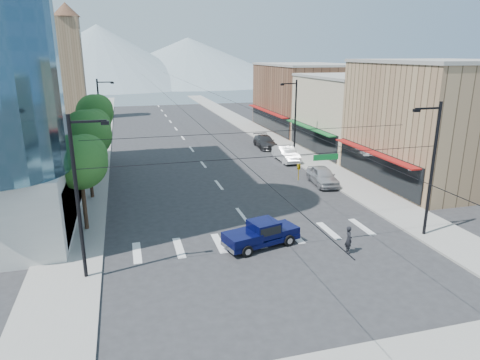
# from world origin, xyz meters

# --- Properties ---
(ground) EXTENTS (160.00, 160.00, 0.00)m
(ground) POSITION_xyz_m (0.00, 0.00, 0.00)
(ground) COLOR #28282B
(ground) RESTS_ON ground
(sidewalk_left) EXTENTS (4.00, 120.00, 0.15)m
(sidewalk_left) POSITION_xyz_m (-12.00, 40.00, 0.07)
(sidewalk_left) COLOR gray
(sidewalk_left) RESTS_ON ground
(sidewalk_right) EXTENTS (4.00, 120.00, 0.15)m
(sidewalk_right) POSITION_xyz_m (12.00, 40.00, 0.07)
(sidewalk_right) COLOR gray
(sidewalk_right) RESTS_ON ground
(shop_near) EXTENTS (12.00, 14.00, 11.00)m
(shop_near) POSITION_xyz_m (20.00, 10.00, 5.50)
(shop_near) COLOR #8C6B4C
(shop_near) RESTS_ON ground
(shop_mid) EXTENTS (12.00, 14.00, 9.00)m
(shop_mid) POSITION_xyz_m (20.00, 24.00, 4.50)
(shop_mid) COLOR tan
(shop_mid) RESTS_ON ground
(shop_far) EXTENTS (12.00, 18.00, 10.00)m
(shop_far) POSITION_xyz_m (20.00, 40.00, 5.00)
(shop_far) COLOR brown
(shop_far) RESTS_ON ground
(clock_tower) EXTENTS (4.80, 4.80, 20.40)m
(clock_tower) POSITION_xyz_m (-16.50, 62.00, 10.64)
(clock_tower) COLOR #8C6B4C
(clock_tower) RESTS_ON ground
(mountain_left) EXTENTS (80.00, 80.00, 22.00)m
(mountain_left) POSITION_xyz_m (-15.00, 150.00, 11.00)
(mountain_left) COLOR gray
(mountain_left) RESTS_ON ground
(mountain_right) EXTENTS (90.00, 90.00, 18.00)m
(mountain_right) POSITION_xyz_m (20.00, 160.00, 9.00)
(mountain_right) COLOR gray
(mountain_right) RESTS_ON ground
(tree_near) EXTENTS (3.65, 3.64, 6.71)m
(tree_near) POSITION_xyz_m (-11.07, 6.10, 4.99)
(tree_near) COLOR black
(tree_near) RESTS_ON ground
(tree_midnear) EXTENTS (4.09, 4.09, 7.52)m
(tree_midnear) POSITION_xyz_m (-11.07, 13.10, 5.59)
(tree_midnear) COLOR black
(tree_midnear) RESTS_ON ground
(tree_midfar) EXTENTS (3.65, 3.64, 6.71)m
(tree_midfar) POSITION_xyz_m (-11.07, 20.10, 4.99)
(tree_midfar) COLOR black
(tree_midfar) RESTS_ON ground
(tree_far) EXTENTS (4.09, 4.09, 7.52)m
(tree_far) POSITION_xyz_m (-11.07, 27.10, 5.59)
(tree_far) COLOR black
(tree_far) RESTS_ON ground
(signal_rig) EXTENTS (21.80, 0.20, 9.00)m
(signal_rig) POSITION_xyz_m (0.19, -1.00, 4.64)
(signal_rig) COLOR black
(signal_rig) RESTS_ON ground
(lamp_pole_nw) EXTENTS (2.00, 0.25, 9.00)m
(lamp_pole_nw) POSITION_xyz_m (-10.67, 30.00, 4.94)
(lamp_pole_nw) COLOR black
(lamp_pole_nw) RESTS_ON ground
(lamp_pole_ne) EXTENTS (2.00, 0.25, 9.00)m
(lamp_pole_ne) POSITION_xyz_m (10.67, 22.00, 4.94)
(lamp_pole_ne) COLOR black
(lamp_pole_ne) RESTS_ON ground
(pickup_truck) EXTENTS (5.25, 2.94, 1.68)m
(pickup_truck) POSITION_xyz_m (-0.31, 0.37, 0.88)
(pickup_truck) COLOR #070B38
(pickup_truck) RESTS_ON ground
(pedestrian) EXTENTS (0.52, 0.70, 1.75)m
(pedestrian) POSITION_xyz_m (4.60, -1.92, 0.87)
(pedestrian) COLOR black
(pedestrian) RESTS_ON ground
(parked_car_near) EXTENTS (2.46, 5.08, 1.67)m
(parked_car_near) POSITION_xyz_m (9.40, 11.61, 0.84)
(parked_car_near) COLOR #A5A4A9
(parked_car_near) RESTS_ON ground
(parked_car_mid) EXTENTS (1.90, 5.20, 1.70)m
(parked_car_mid) POSITION_xyz_m (9.40, 20.99, 0.85)
(parked_car_mid) COLOR silver
(parked_car_mid) RESTS_ON ground
(parked_car_far) EXTENTS (2.46, 5.51, 1.57)m
(parked_car_far) POSITION_xyz_m (9.40, 28.47, 0.78)
(parked_car_far) COLOR #2D2C2F
(parked_car_far) RESTS_ON ground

